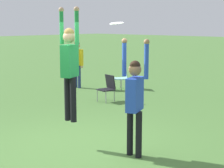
# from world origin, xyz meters

# --- Properties ---
(ground_plane) EXTENTS (120.00, 120.00, 0.00)m
(ground_plane) POSITION_xyz_m (0.00, 0.00, 0.00)
(ground_plane) COLOR #4C7A38
(person_jumping) EXTENTS (0.55, 0.44, 2.24)m
(person_jumping) POSITION_xyz_m (-0.12, -0.07, 1.75)
(person_jumping) COLOR black
(person_jumping) RESTS_ON ground_plane
(person_defending) EXTENTS (0.62, 0.51, 2.21)m
(person_defending) POSITION_xyz_m (1.14, 0.40, 1.18)
(person_defending) COLOR black
(person_defending) RESTS_ON ground_plane
(frisbee) EXTENTS (0.26, 0.26, 0.05)m
(frisbee) POSITION_xyz_m (0.73, 0.35, 2.48)
(frisbee) COLOR white
(camping_chair_2) EXTENTS (0.53, 0.57, 0.84)m
(camping_chair_2) POSITION_xyz_m (-2.70, 3.71, 0.48)
(camping_chair_2) COLOR gray
(camping_chair_2) RESTS_ON ground_plane
(camping_chair_3) EXTENTS (0.74, 0.82, 0.89)m
(camping_chair_3) POSITION_xyz_m (-3.90, 5.79, 0.51)
(camping_chair_3) COLOR gray
(camping_chair_3) RESTS_ON ground_plane
(person_spectator_near) EXTENTS (0.61, 0.48, 1.80)m
(person_spectator_near) POSITION_xyz_m (-5.32, 4.75, 1.10)
(person_spectator_near) COLOR navy
(person_spectator_near) RESTS_ON ground_plane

